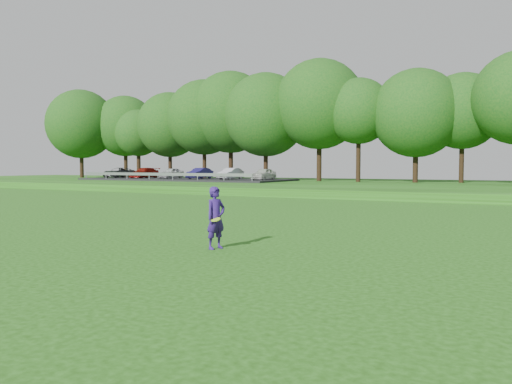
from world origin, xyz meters
The scene contains 6 objects.
ground centered at (0.00, 0.00, 0.00)m, with size 140.00×140.00×0.00m, color #1D480D.
berm centered at (0.00, 34.00, 0.30)m, with size 130.00×30.00×0.60m, color #1D480D.
walking_path centered at (0.00, 20.00, 0.02)m, with size 130.00×1.60×0.04m, color gray.
treeline centered at (0.00, 38.00, 8.10)m, with size 104.00×7.00×15.00m, color #104714, non-canonical shape.
parking_lot centered at (-24.72, 32.82, 1.06)m, with size 24.00×9.00×1.38m.
woman centered at (2.74, -1.06, 0.83)m, with size 0.54×0.68×1.65m.
Camera 1 is at (10.02, -12.02, 2.20)m, focal length 35.00 mm.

